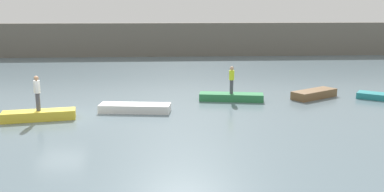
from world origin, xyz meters
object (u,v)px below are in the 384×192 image
object	(u,v)px
rowboat_yellow	(39,115)
rowboat_teal	(381,97)
rowboat_green	(231,97)
rowboat_white	(135,108)
person_hiviz_shirt	(232,78)
person_white_shirt	(37,91)
rowboat_brown	(314,94)

from	to	relation	value
rowboat_yellow	rowboat_teal	size ratio (longest dim) A/B	1.30
rowboat_yellow	rowboat_green	size ratio (longest dim) A/B	0.93
rowboat_white	rowboat_green	xyz separation A→B (m)	(5.84, 2.52, 0.00)
person_hiviz_shirt	person_white_shirt	bearing A→B (deg)	-159.82
rowboat_green	rowboat_brown	world-z (taller)	rowboat_brown
rowboat_yellow	rowboat_brown	size ratio (longest dim) A/B	1.14
rowboat_green	rowboat_yellow	bearing A→B (deg)	-150.19
person_hiviz_shirt	rowboat_yellow	bearing A→B (deg)	-159.82
rowboat_brown	person_white_shirt	distance (m)	16.81
person_hiviz_shirt	person_white_shirt	xyz separation A→B (m)	(-10.73, -3.94, 0.12)
rowboat_green	person_white_shirt	world-z (taller)	person_white_shirt
rowboat_green	person_hiviz_shirt	distance (m)	1.18
rowboat_white	rowboat_brown	bearing A→B (deg)	22.06
rowboat_white	rowboat_teal	xyz separation A→B (m)	(15.36, 2.21, -0.03)
rowboat_teal	person_white_shirt	size ratio (longest dim) A/B	1.54
rowboat_yellow	rowboat_teal	distance (m)	20.58
rowboat_yellow	rowboat_brown	xyz separation A→B (m)	(16.18, 4.38, 0.00)
rowboat_white	rowboat_teal	size ratio (longest dim) A/B	1.40
rowboat_brown	person_hiviz_shirt	bearing A→B (deg)	152.79
rowboat_yellow	person_hiviz_shirt	distance (m)	11.49
rowboat_teal	person_white_shirt	bearing A→B (deg)	-134.96
rowboat_yellow	rowboat_white	distance (m)	5.10
rowboat_green	rowboat_brown	distance (m)	5.47
rowboat_white	person_hiviz_shirt	world-z (taller)	person_hiviz_shirt
rowboat_white	rowboat_green	world-z (taller)	rowboat_green
rowboat_yellow	rowboat_green	world-z (taller)	rowboat_yellow
rowboat_brown	rowboat_teal	size ratio (longest dim) A/B	1.14
rowboat_white	rowboat_green	distance (m)	6.36
rowboat_white	person_hiviz_shirt	size ratio (longest dim) A/B	2.33
rowboat_teal	person_hiviz_shirt	xyz separation A→B (m)	(-9.53, 0.32, 1.22)
rowboat_green	rowboat_white	bearing A→B (deg)	-146.97
rowboat_green	person_hiviz_shirt	xyz separation A→B (m)	(0.00, 0.00, 1.18)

